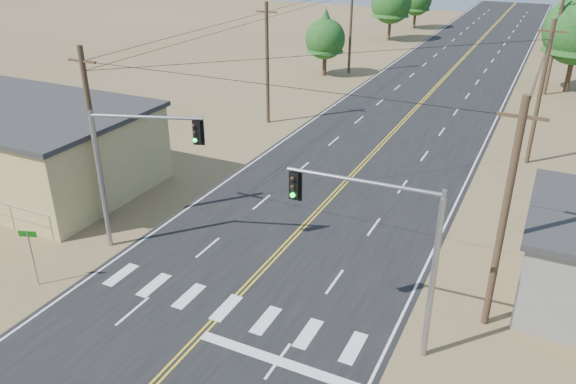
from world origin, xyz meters
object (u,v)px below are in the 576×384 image
Objects in this scene: building_left at (0,142)px; signal_mast_left at (128,160)px; signal_mast_right at (390,239)px; street_sign at (31,249)px.

building_left is 14.69m from signal_mast_left.
street_sign is at bearing -171.41° from signal_mast_right.
signal_mast_left is at bearing -13.89° from building_left.
signal_mast_right is (27.90, -5.21, 2.39)m from building_left.
signal_mast_left reaches higher than signal_mast_right.
signal_mast_right is 2.50× the size of street_sign.
signal_mast_right is at bearing -8.68° from street_sign.
signal_mast_left is at bearing 47.49° from street_sign.
signal_mast_left is (14.06, -3.48, 2.48)m from building_left.
building_left is 2.77× the size of signal_mast_right.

